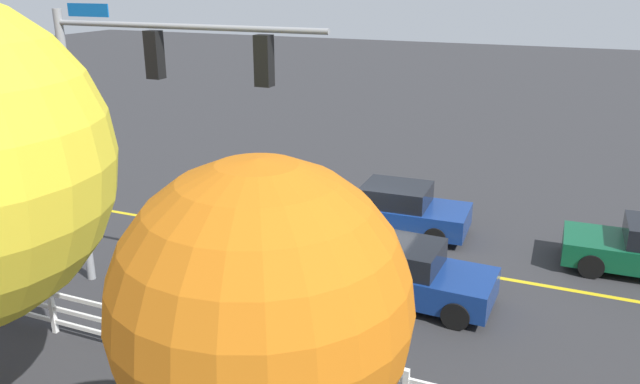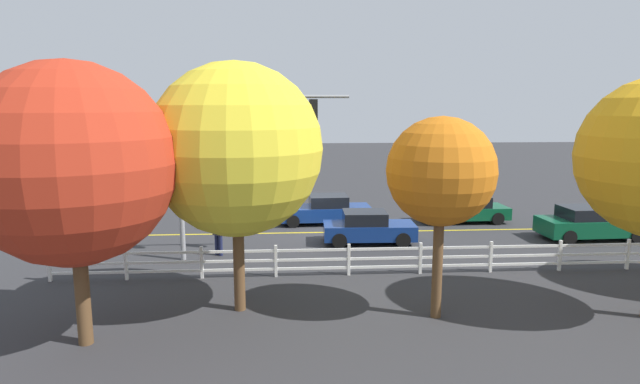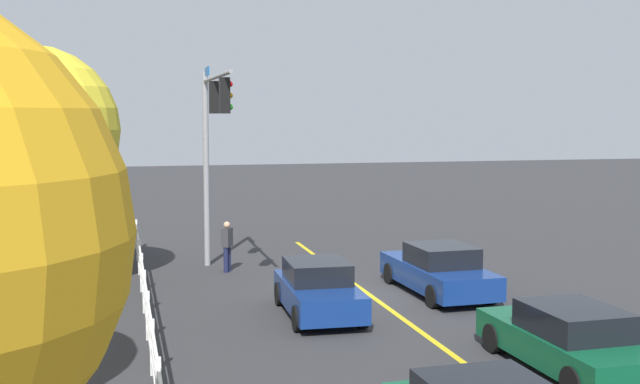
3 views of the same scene
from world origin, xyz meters
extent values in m
plane|color=#2D2D30|center=(0.00, 0.00, 0.00)|extent=(120.00, 120.00, 0.00)
cube|color=gold|center=(-4.00, 0.00, 0.00)|extent=(28.00, 0.16, 0.01)
cylinder|color=gray|center=(5.89, 4.08, 3.33)|extent=(0.20, 0.20, 6.65)
cylinder|color=gray|center=(2.63, 4.08, 6.35)|extent=(6.53, 0.12, 0.12)
cube|color=#0C59B2|center=(4.99, 4.10, 6.63)|extent=(1.10, 0.03, 0.28)
cube|color=black|center=(3.35, 4.08, 5.75)|extent=(0.32, 0.28, 1.00)
sphere|color=red|center=(3.35, 3.93, 6.07)|extent=(0.17, 0.17, 0.17)
sphere|color=orange|center=(3.35, 3.93, 5.75)|extent=(0.17, 0.17, 0.17)
sphere|color=#148C19|center=(3.35, 3.93, 5.43)|extent=(0.17, 0.17, 0.17)
cube|color=black|center=(0.74, 4.08, 5.75)|extent=(0.32, 0.28, 1.00)
sphere|color=red|center=(0.74, 3.93, 6.07)|extent=(0.17, 0.17, 0.17)
sphere|color=orange|center=(0.74, 3.93, 5.75)|extent=(0.17, 0.17, 0.17)
sphere|color=#148C19|center=(0.74, 3.93, 5.43)|extent=(0.17, 0.17, 0.17)
cube|color=#0C4C2D|center=(-7.37, -1.83, 0.53)|extent=(4.58, 1.92, 0.61)
cube|color=black|center=(-7.60, -1.83, 1.11)|extent=(2.11, 1.67, 0.56)
cylinder|color=black|center=(-5.86, -0.95, 0.32)|extent=(0.65, 0.24, 0.64)
cylinder|color=black|center=(-5.81, -2.62, 0.32)|extent=(0.65, 0.24, 0.64)
cylinder|color=black|center=(-8.94, -1.03, 0.32)|extent=(0.65, 0.24, 0.64)
cylinder|color=black|center=(-8.89, -2.71, 0.32)|extent=(0.65, 0.24, 0.64)
cube|color=#0C4C2D|center=(-12.09, 1.97, 0.59)|extent=(4.72, 2.00, 0.74)
cube|color=black|center=(-11.86, 1.98, 1.22)|extent=(2.34, 1.74, 0.53)
cylinder|color=black|center=(-13.65, 1.06, 0.32)|extent=(0.65, 0.24, 0.64)
cylinder|color=black|center=(-13.70, 2.80, 0.32)|extent=(0.65, 0.24, 0.64)
cylinder|color=black|center=(-10.48, 1.15, 0.32)|extent=(0.65, 0.24, 0.64)
cylinder|color=black|center=(-10.53, 2.89, 0.32)|extent=(0.65, 0.24, 0.64)
cube|color=navy|center=(-0.11, -2.00, 0.55)|extent=(4.84, 1.99, 0.67)
cube|color=black|center=(-0.35, -2.01, 1.18)|extent=(1.98, 1.72, 0.58)
cylinder|color=black|center=(1.48, -1.09, 0.32)|extent=(0.65, 0.24, 0.64)
cylinder|color=black|center=(1.54, -2.81, 0.32)|extent=(0.65, 0.24, 0.64)
cylinder|color=black|center=(-1.77, -1.19, 0.32)|extent=(0.65, 0.24, 0.64)
cylinder|color=black|center=(-1.71, -2.91, 0.32)|extent=(0.65, 0.24, 0.64)
cube|color=navy|center=(-1.83, 2.03, 0.55)|extent=(4.07, 1.86, 0.66)
cube|color=black|center=(-1.63, 2.02, 1.15)|extent=(1.93, 1.61, 0.55)
cylinder|color=black|center=(-3.22, 1.27, 0.32)|extent=(0.65, 0.24, 0.64)
cylinder|color=black|center=(-3.17, 2.87, 0.32)|extent=(0.65, 0.24, 0.64)
cylinder|color=black|center=(-0.49, 1.18, 0.32)|extent=(0.65, 0.24, 0.64)
cylinder|color=black|center=(-0.44, 2.78, 0.32)|extent=(0.65, 0.24, 0.64)
cylinder|color=#191E3F|center=(4.49, 3.62, 0.42)|extent=(0.16, 0.16, 0.85)
cylinder|color=#191E3F|center=(4.65, 3.51, 0.42)|extent=(0.16, 0.16, 0.85)
cube|color=#333338|center=(4.57, 3.57, 1.16)|extent=(0.48, 0.43, 0.62)
sphere|color=tan|center=(4.57, 3.57, 1.58)|extent=(0.22, 0.22, 0.22)
cube|color=white|center=(-10.80, 6.41, 0.57)|extent=(0.10, 0.10, 1.15)
cube|color=white|center=(-8.20, 6.41, 0.57)|extent=(0.10, 0.10, 1.15)
cube|color=white|center=(-5.60, 6.41, 0.57)|extent=(0.10, 0.10, 1.15)
cube|color=white|center=(-3.00, 6.41, 0.57)|extent=(0.10, 0.10, 1.15)
cube|color=white|center=(-0.40, 6.41, 0.57)|extent=(0.10, 0.10, 1.15)
cube|color=white|center=(2.20, 6.41, 0.57)|extent=(0.10, 0.10, 1.15)
cube|color=white|center=(4.80, 6.41, 0.57)|extent=(0.10, 0.10, 1.15)
cube|color=white|center=(7.40, 6.41, 0.57)|extent=(0.10, 0.10, 1.15)
cube|color=white|center=(10.00, 6.41, 0.57)|extent=(0.10, 0.10, 1.15)
cube|color=white|center=(-3.00, 6.41, 0.95)|extent=(26.00, 0.06, 0.09)
cube|color=white|center=(-3.00, 6.41, 0.60)|extent=(26.00, 0.06, 0.09)
cube|color=white|center=(-3.00, 6.41, 0.28)|extent=(26.00, 0.06, 0.09)
cylinder|color=brown|center=(6.96, 11.38, 1.38)|extent=(0.36, 0.36, 2.75)
sphere|color=#B22D19|center=(6.96, 11.38, 4.62)|extent=(4.98, 4.98, 4.98)
cylinder|color=brown|center=(-2.45, 10.29, 1.54)|extent=(0.29, 0.29, 3.09)
sphere|color=#C66614|center=(-2.45, 10.29, 4.23)|extent=(3.03, 3.03, 3.03)
cylinder|color=brown|center=(3.22, 9.38, 1.46)|extent=(0.33, 0.33, 2.93)
sphere|color=yellow|center=(3.22, 9.38, 4.78)|extent=(4.95, 4.95, 4.95)
camera|label=1|loc=(-5.13, 15.14, 7.31)|focal=35.23mm
camera|label=2|loc=(1.81, 24.23, 6.01)|focal=29.21mm
camera|label=3|loc=(-21.61, 6.95, 5.25)|focal=44.87mm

